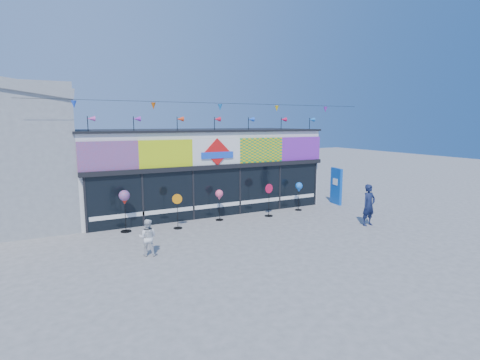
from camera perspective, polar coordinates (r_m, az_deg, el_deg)
ground at (r=15.02m, az=1.85°, el=-8.46°), size 80.00×80.00×0.00m
kite_shop at (r=19.90m, az=-6.46°, el=1.77°), size 16.00×5.70×5.31m
blue_sign at (r=21.21m, az=14.44°, el=-0.89°), size 0.33×1.00×1.98m
spinner_0 at (r=15.90m, az=-17.20°, el=-2.73°), size 0.44×0.44×1.74m
spinner_1 at (r=16.01m, az=-9.51°, el=-4.59°), size 0.41×0.38×1.48m
spinner_2 at (r=17.08m, az=-3.18°, el=-2.42°), size 0.36×0.36×1.42m
spinner_3 at (r=17.90m, az=4.43°, el=-2.94°), size 0.44×0.40×1.56m
spinner_4 at (r=19.24m, az=8.97°, el=-1.21°), size 0.37×0.37×1.44m
adult_man at (r=17.18m, az=19.04°, el=-3.63°), size 0.68×0.46×1.81m
child at (r=13.08m, az=-13.89°, el=-8.48°), size 0.70×0.58×1.25m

